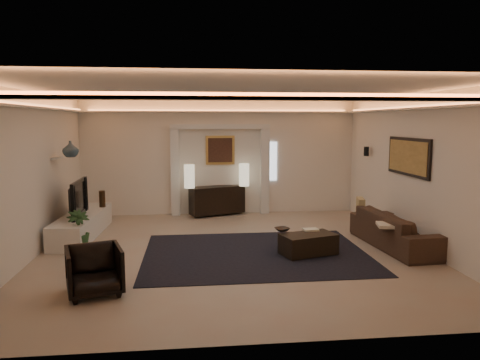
{
  "coord_description": "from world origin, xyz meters",
  "views": [
    {
      "loc": [
        -0.74,
        -8.02,
        2.39
      ],
      "look_at": [
        0.2,
        0.6,
        1.25
      ],
      "focal_mm": 33.64,
      "sensor_mm": 36.0,
      "label": 1
    }
  ],
  "objects": [
    {
      "name": "area_rug",
      "position": [
        0.4,
        -0.2,
        0.01
      ],
      "size": [
        4.0,
        3.0,
        0.01
      ],
      "primitive_type": "cube",
      "color": "black",
      "rests_on": "ground"
    },
    {
      "name": "tv",
      "position": [
        -3.14,
        1.29,
        0.82
      ],
      "size": [
        1.28,
        0.2,
        0.73
      ],
      "primitive_type": "imported",
      "rotation": [
        0.0,
        0.0,
        1.59
      ],
      "color": "black",
      "rests_on": "media_ledge"
    },
    {
      "name": "wall_front",
      "position": [
        0.0,
        -3.5,
        1.45
      ],
      "size": [
        7.0,
        0.0,
        7.0
      ],
      "primitive_type": "plane",
      "rotation": [
        -1.57,
        0.0,
        0.0
      ],
      "color": "white",
      "rests_on": "ground"
    },
    {
      "name": "bowl",
      "position": [
        0.9,
        -0.1,
        0.44
      ],
      "size": [
        0.34,
        0.34,
        0.06
      ],
      "primitive_type": "imported",
      "rotation": [
        0.0,
        0.0,
        0.38
      ],
      "color": "#33261C",
      "rests_on": "coffee_table"
    },
    {
      "name": "lamp_right",
      "position": [
        0.59,
        3.25,
        1.09
      ],
      "size": [
        0.32,
        0.32,
        0.57
      ],
      "primitive_type": "cylinder",
      "rotation": [
        0.0,
        0.0,
        -0.33
      ],
      "color": "#EFE8C1",
      "rests_on": "console"
    },
    {
      "name": "ceiling",
      "position": [
        0.0,
        0.0,
        2.9
      ],
      "size": [
        7.0,
        7.0,
        0.0
      ],
      "primitive_type": "plane",
      "rotation": [
        3.14,
        0.0,
        0.0
      ],
      "color": "white",
      "rests_on": "ground"
    },
    {
      "name": "media_ledge",
      "position": [
        -3.03,
        1.47,
        0.23
      ],
      "size": [
        0.77,
        2.63,
        0.49
      ],
      "primitive_type": "cube",
      "rotation": [
        0.0,
        0.0,
        -0.05
      ],
      "color": "silver",
      "rests_on": "ground"
    },
    {
      "name": "ginger_jar",
      "position": [
        -3.15,
        1.31,
        1.83
      ],
      "size": [
        0.41,
        0.41,
        0.33
      ],
      "primitive_type": "imported",
      "rotation": [
        0.0,
        0.0,
        0.38
      ],
      "color": "#334157",
      "rests_on": "wall_niche"
    },
    {
      "name": "wall_back",
      "position": [
        0.0,
        3.5,
        1.45
      ],
      "size": [
        7.0,
        0.0,
        7.0
      ],
      "primitive_type": "plane",
      "rotation": [
        1.57,
        0.0,
        0.0
      ],
      "color": "white",
      "rests_on": "ground"
    },
    {
      "name": "magazine",
      "position": [
        1.44,
        -0.1,
        0.42
      ],
      "size": [
        0.29,
        0.22,
        0.03
      ],
      "primitive_type": "cube",
      "rotation": [
        0.0,
        0.0,
        0.09
      ],
      "color": "beige",
      "rests_on": "coffee_table"
    },
    {
      "name": "floor",
      "position": [
        0.0,
        0.0,
        0.0
      ],
      "size": [
        7.0,
        7.0,
        0.0
      ],
      "primitive_type": "plane",
      "color": "#A59C86",
      "rests_on": "ground"
    },
    {
      "name": "art_panel_gold",
      "position": [
        3.44,
        0.3,
        1.7
      ],
      "size": [
        0.02,
        1.5,
        0.62
      ],
      "primitive_type": "cube",
      "color": "tan",
      "rests_on": "wall_right"
    },
    {
      "name": "wall_left",
      "position": [
        -3.5,
        0.0,
        1.45
      ],
      "size": [
        0.0,
        7.0,
        7.0
      ],
      "primitive_type": "plane",
      "rotation": [
        1.57,
        0.0,
        1.57
      ],
      "color": "white",
      "rests_on": "ground"
    },
    {
      "name": "daylight_slit",
      "position": [
        1.35,
        3.48,
        1.35
      ],
      "size": [
        0.25,
        0.03,
        1.0
      ],
      "primitive_type": "cube",
      "color": "white",
      "rests_on": "wall_back"
    },
    {
      "name": "pilaster_right",
      "position": [
        1.15,
        3.4,
        1.1
      ],
      "size": [
        0.22,
        0.2,
        2.2
      ],
      "primitive_type": "cube",
      "color": "silver",
      "rests_on": "ground"
    },
    {
      "name": "sofa",
      "position": [
        3.15,
        -0.04,
        0.33
      ],
      "size": [
        2.35,
        1.08,
        0.67
      ],
      "primitive_type": "imported",
      "rotation": [
        0.0,
        0.0,
        1.65
      ],
      "color": "black",
      "rests_on": "ground"
    },
    {
      "name": "armchair",
      "position": [
        -2.09,
        -1.85,
        0.34
      ],
      "size": [
        0.91,
        0.93,
        0.68
      ],
      "primitive_type": "imported",
      "rotation": [
        0.0,
        0.0,
        0.31
      ],
      "color": "#2D241D",
      "rests_on": "ground"
    },
    {
      "name": "figurine",
      "position": [
        -2.75,
        2.21,
        0.64
      ],
      "size": [
        0.17,
        0.17,
        0.37
      ],
      "primitive_type": "cylinder",
      "rotation": [
        0.0,
        0.0,
        0.34
      ],
      "color": "#362413",
      "rests_on": "media_ledge"
    },
    {
      "name": "wall_right",
      "position": [
        3.5,
        0.0,
        1.45
      ],
      "size": [
        0.0,
        7.0,
        7.0
      ],
      "primitive_type": "plane",
      "rotation": [
        1.57,
        0.0,
        -1.57
      ],
      "color": "white",
      "rests_on": "ground"
    },
    {
      "name": "plant",
      "position": [
        -2.85,
        0.42,
        0.37
      ],
      "size": [
        0.57,
        0.57,
        0.74
      ],
      "primitive_type": "imported",
      "rotation": [
        0.0,
        0.0,
        0.57
      ],
      "color": "#23401D",
      "rests_on": "ground"
    },
    {
      "name": "art_panel_frame",
      "position": [
        3.47,
        0.3,
        1.7
      ],
      "size": [
        0.04,
        1.64,
        0.74
      ],
      "primitive_type": "cube",
      "color": "black",
      "rests_on": "wall_right"
    },
    {
      "name": "painting_frame",
      "position": [
        0.0,
        3.47,
        1.65
      ],
      "size": [
        0.74,
        0.04,
        0.74
      ],
      "primitive_type": "cube",
      "color": "tan",
      "rests_on": "wall_back"
    },
    {
      "name": "wall_niche",
      "position": [
        -3.44,
        1.4,
        1.65
      ],
      "size": [
        0.1,
        0.55,
        0.04
      ],
      "primitive_type": "cube",
      "color": "silver",
      "rests_on": "wall_left"
    },
    {
      "name": "console",
      "position": [
        -0.1,
        3.25,
        0.4
      ],
      "size": [
        1.45,
        0.89,
        0.69
      ],
      "primitive_type": "cube",
      "rotation": [
        0.0,
        0.0,
        0.36
      ],
      "color": "black",
      "rests_on": "ground"
    },
    {
      "name": "lamp_left",
      "position": [
        -0.79,
        3.03,
        1.09
      ],
      "size": [
        0.3,
        0.3,
        0.58
      ],
      "primitive_type": "cylinder",
      "rotation": [
        0.0,
        0.0,
        0.19
      ],
      "color": "beige",
      "rests_on": "console"
    },
    {
      "name": "throw_blanket",
      "position": [
        2.8,
        -0.54,
        0.55
      ],
      "size": [
        0.58,
        0.51,
        0.05
      ],
      "primitive_type": "cube",
      "rotation": [
        0.0,
        0.0,
        -0.24
      ],
      "color": "white",
      "rests_on": "sofa"
    },
    {
      "name": "cove_soffit",
      "position": [
        0.0,
        0.0,
        2.62
      ],
      "size": [
        7.0,
        7.0,
        0.04
      ],
      "primitive_type": "cube",
      "color": "silver",
      "rests_on": "ceiling"
    },
    {
      "name": "pilaster_left",
      "position": [
        -1.15,
        3.4,
        1.1
      ],
      "size": [
        0.22,
        0.2,
        2.2
      ],
      "primitive_type": "cube",
      "color": "silver",
      "rests_on": "ground"
    },
    {
      "name": "alcove_header",
      "position": [
        0.0,
        3.4,
        2.25
      ],
      "size": [
        2.52,
        0.2,
        0.12
      ],
      "primitive_type": "cube",
      "color": "silver",
      "rests_on": "wall_back"
    },
    {
      "name": "painting_canvas",
      "position": [
        0.0,
        3.44,
        1.65
      ],
      "size": [
        0.62,
        0.02,
        0.62
      ],
      "primitive_type": "cube",
      "color": "#4C2D1E",
      "rests_on": "wall_back"
    },
    {
      "name": "coffee_table",
      "position": [
        1.33,
        -0.37,
        0.2
      ],
      "size": [
        1.08,
        0.79,
        0.36
      ],
      "primitive_type": "cube",
      "rotation": [
        0.0,
        0.0,
        0.3
      ],
      "color": "black",
      "rests_on": "ground"
    },
    {
      "name": "wall_sconce",
      "position": [
        3.38,
        2.2,
        1.68
      ],
      "size": [
        0.12,
        0.12,
        0.22
      ],
      "primitive_type": "cylinder",
      "color": "black",
      "rests_on": "wall_right"
    },
    {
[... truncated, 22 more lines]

